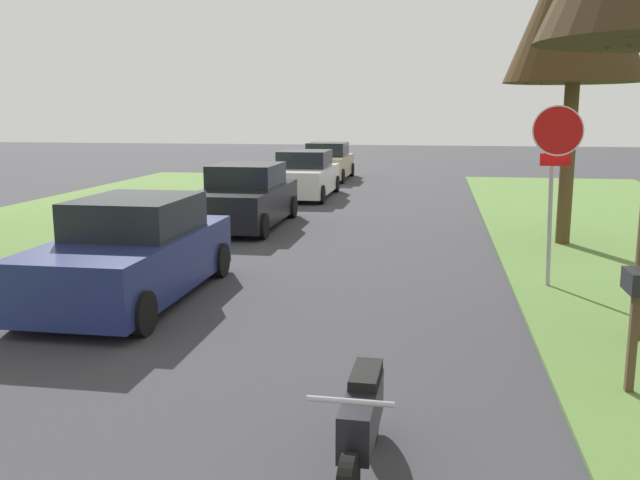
# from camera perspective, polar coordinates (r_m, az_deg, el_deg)

# --- Properties ---
(stop_sign_far) EXTENTS (0.81, 0.58, 2.94)m
(stop_sign_far) POSITION_cam_1_polar(r_m,az_deg,el_deg) (11.68, 19.01, 6.57)
(stop_sign_far) COLOR #9EA0A5
(stop_sign_far) RESTS_ON grass_verge_right
(parked_sedan_navy) EXTENTS (1.95, 4.40, 1.57)m
(parked_sedan_navy) POSITION_cam_1_polar(r_m,az_deg,el_deg) (10.99, -15.29, -1.06)
(parked_sedan_navy) COLOR navy
(parked_sedan_navy) RESTS_ON ground
(parked_sedan_black) EXTENTS (1.95, 4.40, 1.57)m
(parked_sedan_black) POSITION_cam_1_polar(r_m,az_deg,el_deg) (17.51, -6.23, 3.49)
(parked_sedan_black) COLOR black
(parked_sedan_black) RESTS_ON ground
(parked_sedan_white) EXTENTS (1.95, 4.40, 1.57)m
(parked_sedan_white) POSITION_cam_1_polar(r_m,az_deg,el_deg) (23.50, -1.34, 5.35)
(parked_sedan_white) COLOR white
(parked_sedan_white) RESTS_ON ground
(parked_sedan_tan) EXTENTS (1.95, 4.40, 1.57)m
(parked_sedan_tan) POSITION_cam_1_polar(r_m,az_deg,el_deg) (29.79, 0.60, 6.46)
(parked_sedan_tan) COLOR tan
(parked_sedan_tan) RESTS_ON ground
(parked_motorcycle) EXTENTS (0.60, 2.05, 0.97)m
(parked_motorcycle) POSITION_cam_1_polar(r_m,az_deg,el_deg) (5.53, 3.50, -15.03)
(parked_motorcycle) COLOR black
(parked_motorcycle) RESTS_ON ground
(curbside_mailbox) EXTENTS (0.22, 0.44, 1.27)m
(curbside_mailbox) POSITION_cam_1_polar(r_m,az_deg,el_deg) (7.58, 24.84, -4.26)
(curbside_mailbox) COLOR brown
(curbside_mailbox) RESTS_ON grass_verge_right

